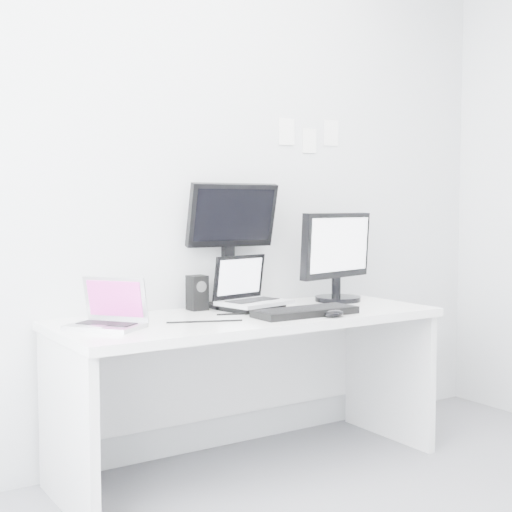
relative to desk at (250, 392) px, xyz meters
name	(u,v)px	position (x,y,z in m)	size (l,w,h in m)	color
back_wall	(212,182)	(0.00, 0.35, 0.99)	(3.60, 3.60, 0.00)	silver
desk	(250,392)	(0.00, 0.00, 0.00)	(1.80, 0.70, 0.73)	white
macbook	(105,302)	(-0.71, -0.01, 0.47)	(0.29, 0.22, 0.22)	#B3B3B7
speaker	(197,293)	(-0.14, 0.25, 0.45)	(0.08, 0.08, 0.17)	black
dell_laptop	(254,282)	(0.09, 0.10, 0.50)	(0.32, 0.25, 0.27)	#AEB0B6
rear_monitor	(231,243)	(0.06, 0.27, 0.68)	(0.46, 0.17, 0.63)	black
samsung_monitor	(338,255)	(0.63, 0.14, 0.61)	(0.52, 0.24, 0.48)	black
keyboard	(305,312)	(0.19, -0.17, 0.38)	(0.49, 0.18, 0.03)	black
mouse	(334,314)	(0.27, -0.28, 0.38)	(0.10, 0.07, 0.03)	black
wall_note_0	(287,132)	(0.45, 0.34, 1.26)	(0.10, 0.00, 0.14)	white
wall_note_1	(309,141)	(0.60, 0.34, 1.22)	(0.09, 0.00, 0.13)	white
wall_note_2	(331,133)	(0.75, 0.34, 1.26)	(0.10, 0.00, 0.14)	white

